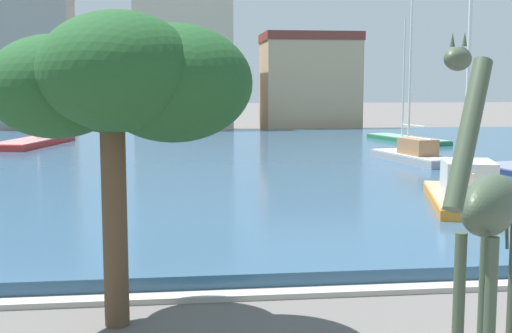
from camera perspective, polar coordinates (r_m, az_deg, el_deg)
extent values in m
cube|color=#2D5170|center=(36.77, -7.27, 0.45)|extent=(85.14, 45.90, 0.42)
cube|color=#ADA89E|center=(14.02, -7.68, -11.00)|extent=(85.14, 0.50, 0.12)
cylinder|color=#3D4C38|center=(10.01, 19.25, -12.16)|extent=(0.17, 0.17, 2.32)
cylinder|color=#3D4C38|center=(10.14, 16.83, -11.83)|extent=(0.17, 0.17, 2.32)
cylinder|color=#3D4C38|center=(11.20, 18.81, -10.10)|extent=(0.17, 0.17, 2.32)
ellipsoid|color=#3D4C38|center=(10.25, 19.35, -3.11)|extent=(1.71, 1.77, 0.88)
cylinder|color=#3D4C38|center=(9.05, 17.60, 2.73)|extent=(1.01, 1.06, 1.98)
ellipsoid|color=#3D4C38|center=(8.57, 16.78, 8.77)|extent=(0.59, 0.60, 0.29)
cone|color=#3D4C38|center=(8.55, 17.31, 10.31)|extent=(0.06, 0.06, 0.17)
cone|color=#3D4C38|center=(8.60, 16.37, 10.32)|extent=(0.06, 0.06, 0.17)
cylinder|color=#3D4C38|center=(11.12, 20.53, -4.32)|extent=(0.21, 0.22, 0.94)
cube|color=#236B42|center=(47.77, 12.69, 2.00)|extent=(3.55, 8.21, 0.68)
ellipsoid|color=#236B42|center=(51.01, 10.40, 2.36)|extent=(2.22, 3.10, 0.65)
cube|color=gray|center=(47.74, 12.70, 2.44)|extent=(3.48, 8.04, 0.06)
cylinder|color=silver|center=(48.11, 12.45, 7.31)|extent=(0.12, 0.12, 8.15)
cylinder|color=silver|center=(47.01, 13.25, 3.42)|extent=(0.70, 2.75, 0.08)
cube|color=red|center=(46.00, -18.35, 1.69)|extent=(4.14, 8.79, 0.78)
ellipsoid|color=red|center=(49.70, -16.49, 2.13)|extent=(2.72, 3.36, 0.74)
cube|color=#C7716E|center=(45.97, -18.37, 2.21)|extent=(4.05, 8.61, 0.06)
cylinder|color=silver|center=(46.42, -18.20, 5.83)|extent=(0.12, 0.12, 5.82)
cylinder|color=silver|center=(45.14, -18.85, 3.22)|extent=(0.72, 2.92, 0.08)
cube|color=orange|center=(23.20, 17.35, -3.26)|extent=(3.74, 6.20, 0.74)
ellipsoid|color=orange|center=(25.91, 16.50, -2.18)|extent=(2.48, 2.51, 0.70)
cube|color=#E2A56E|center=(23.14, 17.38, -2.29)|extent=(3.67, 6.08, 0.06)
cube|color=silver|center=(22.62, 17.59, -0.96)|extent=(2.05, 2.39, 1.14)
cylinder|color=silver|center=(23.30, 17.63, 8.54)|extent=(0.12, 0.12, 8.78)
cylinder|color=silver|center=(22.45, 17.67, -0.33)|extent=(0.65, 1.98, 0.08)
ellipsoid|color=navy|center=(33.79, 19.46, -0.28)|extent=(2.71, 3.31, 0.61)
cube|color=#939399|center=(35.22, 13.15, 0.33)|extent=(2.73, 6.34, 0.78)
ellipsoid|color=#939399|center=(37.74, 10.90, 0.83)|extent=(1.84, 2.38, 0.74)
cube|color=#B1B1B5|center=(35.18, 13.17, 1.01)|extent=(2.68, 6.21, 0.06)
cube|color=#9E7047|center=(34.74, 13.58, 1.65)|extent=(1.52, 2.32, 0.81)
cylinder|color=silver|center=(35.40, 12.98, 8.06)|extent=(0.12, 0.12, 8.70)
cylinder|color=silver|center=(34.57, 13.73, 2.34)|extent=(0.47, 2.13, 0.08)
cylinder|color=brown|center=(12.37, -11.90, -5.14)|extent=(0.45, 0.45, 3.62)
ellipsoid|color=#1E4C23|center=(12.10, -12.21, 6.81)|extent=(2.27, 2.27, 1.70)
ellipsoid|color=#1E4C23|center=(11.83, -7.03, 7.05)|extent=(2.76, 2.76, 2.07)
ellipsoid|color=#1E4C23|center=(13.03, -12.67, 7.92)|extent=(2.40, 2.40, 1.80)
ellipsoid|color=#1E4C23|center=(12.27, -16.62, 6.53)|extent=(2.42, 2.42, 1.82)
ellipsoid|color=#1E4C23|center=(11.35, -11.62, 7.95)|extent=(2.65, 2.65, 1.99)
cube|color=gray|center=(64.01, -18.41, 8.19)|extent=(6.85, 5.51, 12.15)
cube|color=#C6B293|center=(62.62, -6.23, 8.47)|extent=(8.65, 7.87, 12.02)
cube|color=tan|center=(63.67, 4.54, 6.79)|extent=(8.68, 6.47, 8.29)
cube|color=brown|center=(63.81, 4.58, 10.87)|extent=(8.85, 6.60, 0.80)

